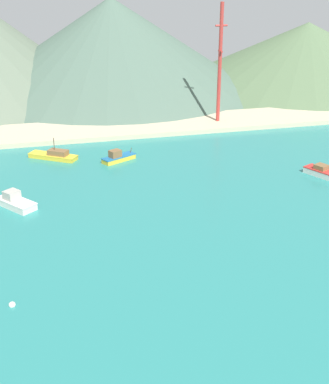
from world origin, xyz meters
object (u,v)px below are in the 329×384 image
fishing_boat_4 (118,157)px  fishing_boat_3 (15,202)px  buoy_0 (12,305)px  fishing_boat_2 (325,173)px  radio_tower (220,65)px  fishing_boat_8 (54,155)px

fishing_boat_4 → fishing_boat_3: bearing=-138.6°
fishing_boat_3 → fishing_boat_4: size_ratio=1.04×
buoy_0 → fishing_boat_3: bearing=89.5°
fishing_boat_2 → buoy_0: 68.24m
fishing_boat_4 → buoy_0: 54.39m
radio_tower → buoy_0: bearing=-126.3°
fishing_boat_4 → fishing_boat_8: size_ratio=0.74×
fishing_boat_4 → fishing_boat_8: 14.29m
fishing_boat_2 → fishing_boat_8: size_ratio=0.86×
fishing_boat_4 → fishing_boat_8: (-13.42, 4.92, -0.11)m
fishing_boat_2 → buoy_0: (-61.06, -30.45, -0.67)m
fishing_boat_4 → buoy_0: (-21.89, -49.78, -0.74)m
fishing_boat_3 → radio_tower: radio_tower is taller
fishing_boat_2 → fishing_boat_3: (-60.80, 0.25, 0.14)m
fishing_boat_4 → radio_tower: 40.17m
fishing_boat_3 → buoy_0: size_ratio=9.57×
fishing_boat_2 → fishing_boat_3: size_ratio=1.12×
fishing_boat_2 → fishing_boat_4: fishing_boat_4 is taller
radio_tower → fishing_boat_3: bearing=-142.2°
fishing_boat_8 → buoy_0: (-8.47, -54.70, -0.63)m
fishing_boat_2 → fishing_boat_8: (-52.59, 24.24, -0.03)m
fishing_boat_4 → radio_tower: size_ratio=0.26×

